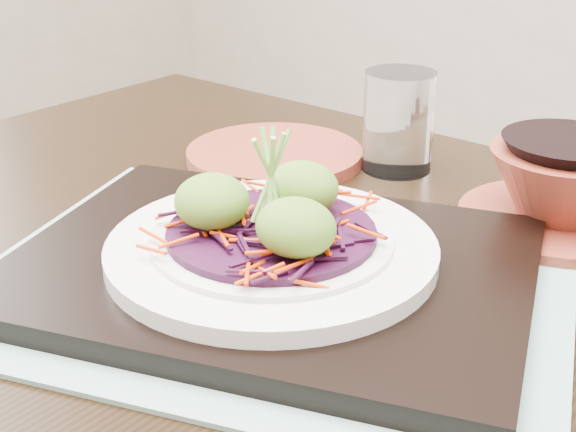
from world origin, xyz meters
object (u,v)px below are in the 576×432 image
Objects in this scene: white_plate at (272,248)px; serving_tray at (272,268)px; dining_table at (321,386)px; terracotta_side_plate at (274,155)px; terracotta_bowl_set at (561,194)px; water_glass at (398,122)px.

serving_tray is at bearing 90.00° from white_plate.
dining_table is 6.19× the size of terracotta_side_plate.
dining_table is at bearing -117.12° from terracotta_bowl_set.
white_plate is (-0.03, -0.02, 0.12)m from dining_table.
serving_tray is at bearing -80.69° from water_glass.
white_plate is 1.33× the size of terracotta_side_plate.
terracotta_side_plate is (-0.15, 0.21, -0.01)m from serving_tray.
serving_tray is 3.74× the size of water_glass.
serving_tray is at bearing -122.07° from terracotta_bowl_set.
dining_table is 0.28m from terracotta_side_plate.
terracotta_side_plate is 1.83× the size of water_glass.
terracotta_bowl_set is at bearing 2.39° from terracotta_side_plate.
water_glass is at bearing 110.58° from dining_table.
water_glass is at bearing 82.19° from serving_tray.
water_glass reaches higher than dining_table.
serving_tray is 0.26m from terracotta_bowl_set.
white_plate is at bearing -53.00° from terracotta_side_plate.
serving_tray is 0.27m from water_glass.
dining_table is 11.31× the size of water_glass.
terracotta_bowl_set is (0.29, 0.01, 0.02)m from terracotta_side_plate.
water_glass is (0.11, 0.05, 0.04)m from terracotta_side_plate.
white_plate is (0.00, -0.00, 0.02)m from serving_tray.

